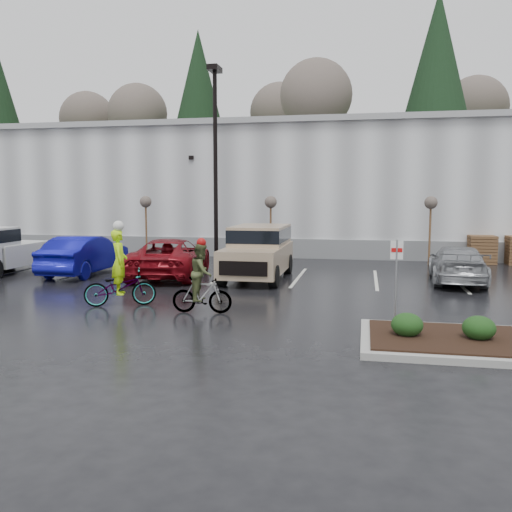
% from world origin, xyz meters
% --- Properties ---
extents(ground, '(120.00, 120.00, 0.00)m').
position_xyz_m(ground, '(0.00, 0.00, 0.00)').
color(ground, black).
rests_on(ground, ground).
extents(warehouse, '(60.50, 15.50, 7.20)m').
position_xyz_m(warehouse, '(0.00, 21.99, 3.65)').
color(warehouse, '#A2A3A6').
rests_on(warehouse, ground).
extents(wooded_ridge, '(80.00, 25.00, 6.00)m').
position_xyz_m(wooded_ridge, '(0.00, 45.00, 3.00)').
color(wooded_ridge, '#1D3C19').
rests_on(wooded_ridge, ground).
extents(lamppost, '(0.50, 1.00, 9.22)m').
position_xyz_m(lamppost, '(-4.00, 12.00, 5.69)').
color(lamppost, black).
rests_on(lamppost, ground).
extents(sapling_west, '(0.60, 0.60, 3.20)m').
position_xyz_m(sapling_west, '(-8.00, 13.00, 2.73)').
color(sapling_west, '#4F351F').
rests_on(sapling_west, ground).
extents(sapling_mid, '(0.60, 0.60, 3.20)m').
position_xyz_m(sapling_mid, '(-1.50, 13.00, 2.73)').
color(sapling_mid, '#4F351F').
rests_on(sapling_mid, ground).
extents(sapling_east, '(0.60, 0.60, 3.20)m').
position_xyz_m(sapling_east, '(6.00, 13.00, 2.73)').
color(sapling_east, '#4F351F').
rests_on(sapling_east, ground).
extents(pallet_stack_a, '(1.20, 1.20, 1.35)m').
position_xyz_m(pallet_stack_a, '(8.50, 14.00, 0.68)').
color(pallet_stack_a, '#4F351F').
rests_on(pallet_stack_a, ground).
extents(shrub_a, '(0.70, 0.70, 0.52)m').
position_xyz_m(shrub_a, '(4.00, -1.00, 0.41)').
color(shrub_a, black).
rests_on(shrub_a, curb_island).
extents(shrub_b, '(0.70, 0.70, 0.52)m').
position_xyz_m(shrub_b, '(5.50, -1.00, 0.41)').
color(shrub_b, black).
rests_on(shrub_b, curb_island).
extents(fire_lane_sign, '(0.30, 0.05, 2.20)m').
position_xyz_m(fire_lane_sign, '(3.80, 0.20, 1.41)').
color(fire_lane_sign, gray).
rests_on(fire_lane_sign, ground).
extents(pickup_white, '(2.10, 5.20, 1.96)m').
position_xyz_m(pickup_white, '(-11.90, 6.94, 0.98)').
color(pickup_white, silver).
rests_on(pickup_white, ground).
extents(car_blue, '(1.70, 4.86, 1.60)m').
position_xyz_m(car_blue, '(-8.23, 7.15, 0.80)').
color(car_blue, '#0C0D88').
rests_on(car_blue, ground).
extents(car_red, '(3.27, 5.81, 1.53)m').
position_xyz_m(car_red, '(-4.57, 7.24, 0.77)').
color(car_red, maroon).
rests_on(car_red, ground).
extents(suv_tan, '(2.20, 5.10, 2.06)m').
position_xyz_m(suv_tan, '(-1.03, 7.29, 1.03)').
color(suv_tan, tan).
rests_on(suv_tan, ground).
extents(car_far_silver, '(2.23, 4.85, 1.37)m').
position_xyz_m(car_far_silver, '(6.45, 7.94, 0.69)').
color(car_far_silver, '#96999D').
rests_on(car_far_silver, ground).
extents(cyclist_hivis, '(2.19, 1.49, 2.52)m').
position_xyz_m(cyclist_hivis, '(-4.01, 1.50, 0.77)').
color(cyclist_hivis, '#3F3F44').
rests_on(cyclist_hivis, ground).
extents(cyclist_olive, '(1.65, 0.80, 2.10)m').
position_xyz_m(cyclist_olive, '(-1.36, 1.04, 0.78)').
color(cyclist_olive, '#3F3F44').
rests_on(cyclist_olive, ground).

